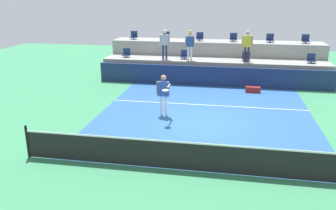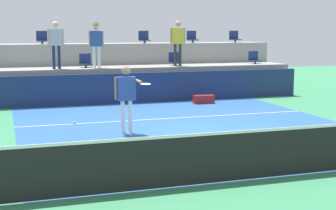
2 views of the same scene
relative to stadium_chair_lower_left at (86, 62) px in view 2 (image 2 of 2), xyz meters
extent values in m
plane|color=#388456|center=(1.75, -7.23, -1.46)|extent=(40.00, 40.00, 0.00)
cube|color=#285693|center=(1.75, -6.23, -1.46)|extent=(9.00, 10.00, 0.01)
cube|color=white|center=(1.75, -4.83, -1.46)|extent=(9.00, 0.06, 0.00)
cube|color=black|center=(1.75, -11.23, -1.01)|extent=(10.40, 0.01, 0.87)
cube|color=white|center=(1.75, -11.23, -0.57)|extent=(10.40, 0.02, 0.05)
cube|color=navy|center=(1.75, -1.23, -0.91)|extent=(13.00, 0.16, 1.10)
cube|color=gray|center=(1.75, 0.07, -0.84)|extent=(13.00, 1.80, 1.25)
cube|color=gray|center=(1.75, 1.87, -0.41)|extent=(13.00, 1.80, 2.10)
cylinder|color=#2D2D33|center=(0.00, -0.08, -0.16)|extent=(0.08, 0.08, 0.10)
cube|color=navy|center=(0.00, -0.08, -0.09)|extent=(0.44, 0.40, 0.04)
cube|color=navy|center=(0.00, 0.10, 0.12)|extent=(0.44, 0.04, 0.38)
cylinder|color=#2D2D33|center=(3.56, -0.08, -0.16)|extent=(0.08, 0.08, 0.10)
cube|color=navy|center=(3.56, -0.08, -0.09)|extent=(0.44, 0.40, 0.04)
cube|color=navy|center=(3.56, 0.10, 0.12)|extent=(0.44, 0.04, 0.38)
cylinder|color=#2D2D33|center=(7.11, -0.08, -0.16)|extent=(0.08, 0.08, 0.10)
cube|color=navy|center=(7.11, -0.08, -0.09)|extent=(0.44, 0.40, 0.04)
cube|color=navy|center=(7.11, 0.10, 0.12)|extent=(0.44, 0.04, 0.38)
cylinder|color=#2D2D33|center=(-1.44, 1.72, 0.69)|extent=(0.08, 0.08, 0.10)
cube|color=navy|center=(-1.44, 1.72, 0.76)|extent=(0.44, 0.40, 0.04)
cube|color=navy|center=(-1.44, 1.90, 0.97)|extent=(0.44, 0.04, 0.38)
cylinder|color=#2D2D33|center=(0.72, 1.72, 0.69)|extent=(0.08, 0.08, 0.10)
cube|color=navy|center=(0.72, 1.72, 0.76)|extent=(0.44, 0.40, 0.04)
cube|color=navy|center=(0.72, 1.90, 0.97)|extent=(0.44, 0.04, 0.38)
cylinder|color=#2D2D33|center=(2.80, 1.72, 0.69)|extent=(0.08, 0.08, 0.10)
cube|color=navy|center=(2.80, 1.72, 0.76)|extent=(0.44, 0.40, 0.04)
cube|color=navy|center=(2.80, 1.90, 0.97)|extent=(0.44, 0.04, 0.38)
cylinder|color=#2D2D33|center=(4.99, 1.72, 0.69)|extent=(0.08, 0.08, 0.10)
cube|color=navy|center=(4.99, 1.72, 0.76)|extent=(0.44, 0.40, 0.04)
cube|color=navy|center=(4.99, 1.90, 0.97)|extent=(0.44, 0.04, 0.38)
cylinder|color=#2D2D33|center=(7.04, 1.72, 0.69)|extent=(0.08, 0.08, 0.10)
cube|color=navy|center=(7.04, 1.72, 0.76)|extent=(0.44, 0.40, 0.04)
cube|color=navy|center=(7.04, 1.90, 0.97)|extent=(0.44, 0.04, 0.38)
cylinder|color=white|center=(-0.09, -6.56, -1.03)|extent=(0.11, 0.11, 0.86)
cylinder|color=white|center=(0.11, -6.56, -1.03)|extent=(0.11, 0.11, 0.86)
cube|color=#2D4C8C|center=(0.01, -6.56, -0.29)|extent=(0.47, 0.19, 0.61)
sphere|color=#A87A5B|center=(0.01, -6.56, 0.18)|extent=(0.24, 0.24, 0.23)
cylinder|color=#A87A5B|center=(-0.26, -6.56, -0.28)|extent=(0.07, 0.07, 0.58)
cylinder|color=#A87A5B|center=(0.27, -6.84, -0.09)|extent=(0.08, 0.55, 0.07)
cylinder|color=black|center=(0.27, -7.21, -0.09)|extent=(0.04, 0.26, 0.04)
ellipsoid|color=silver|center=(0.26, -7.49, -0.09)|extent=(0.27, 0.32, 0.03)
cylinder|color=navy|center=(-1.21, -0.38, 0.21)|extent=(0.11, 0.11, 0.84)
cylinder|color=navy|center=(-1.02, -0.38, 0.21)|extent=(0.11, 0.11, 0.84)
cube|color=#B2B2B7|center=(-1.11, -0.38, 0.93)|extent=(0.46, 0.18, 0.60)
sphere|color=beige|center=(-1.11, -0.38, 1.39)|extent=(0.23, 0.23, 0.23)
cylinder|color=beige|center=(-1.38, -0.39, 0.95)|extent=(0.07, 0.07, 0.56)
cylinder|color=beige|center=(-0.85, -0.38, 0.95)|extent=(0.07, 0.07, 0.56)
cylinder|color=white|center=(0.26, -0.37, 0.19)|extent=(0.12, 0.12, 0.80)
cylinder|color=white|center=(0.45, -0.39, 0.19)|extent=(0.12, 0.12, 0.80)
cube|color=#2D4C8C|center=(0.36, -0.38, 0.87)|extent=(0.45, 0.22, 0.57)
sphere|color=beige|center=(0.36, -0.38, 1.30)|extent=(0.24, 0.24, 0.22)
cylinder|color=beige|center=(0.11, -0.36, 0.89)|extent=(0.08, 0.08, 0.53)
cylinder|color=beige|center=(0.61, -0.41, 0.89)|extent=(0.08, 0.08, 0.53)
cylinder|color=tan|center=(0.36, -0.38, 1.38)|extent=(0.43, 0.43, 0.01)
cylinder|color=tan|center=(0.36, -0.38, 1.42)|extent=(0.25, 0.25, 0.09)
cylinder|color=#2D2D33|center=(3.46, -0.37, 0.22)|extent=(0.13, 0.13, 0.86)
cylinder|color=#2D2D33|center=(3.65, -0.40, 0.22)|extent=(0.13, 0.13, 0.86)
cube|color=yellow|center=(3.56, -0.38, 0.96)|extent=(0.49, 0.26, 0.61)
sphere|color=tan|center=(3.56, -0.38, 1.43)|extent=(0.27, 0.27, 0.23)
cylinder|color=tan|center=(3.29, -0.34, 0.97)|extent=(0.08, 0.08, 0.58)
cylinder|color=tan|center=(3.82, -0.43, 0.97)|extent=(0.08, 0.08, 0.58)
sphere|color=#CCE033|center=(-1.50, -7.93, -0.85)|extent=(0.07, 0.07, 0.07)
cube|color=maroon|center=(3.93, -2.21, -1.31)|extent=(0.76, 0.28, 0.30)
camera|label=1|loc=(2.70, -20.40, 3.54)|focal=37.45mm
camera|label=2|loc=(-2.94, -19.03, 1.20)|focal=53.71mm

